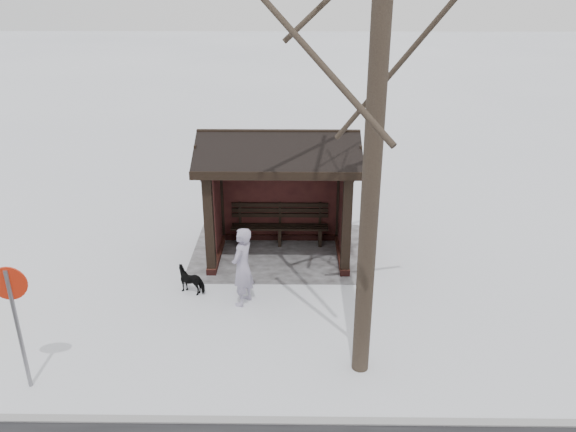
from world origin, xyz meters
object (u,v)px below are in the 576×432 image
object	(u,v)px
dog	(192,279)
bus_shelter	(279,168)
road_sign	(13,302)
pedestrian	(242,267)

from	to	relation	value
dog	bus_shelter	bearing A→B (deg)	155.93
dog	road_sign	world-z (taller)	road_sign
pedestrian	bus_shelter	bearing A→B (deg)	-172.68
pedestrian	dog	bearing A→B (deg)	-88.17
bus_shelter	dog	size ratio (longest dim) A/B	5.31
pedestrian	dog	distance (m)	1.33
bus_shelter	dog	xyz separation A→B (m)	(1.80, 1.85, -1.88)
dog	road_sign	xyz separation A→B (m)	(2.16, 3.02, 1.31)
dog	pedestrian	bearing A→B (deg)	88.29
bus_shelter	dog	distance (m)	3.20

